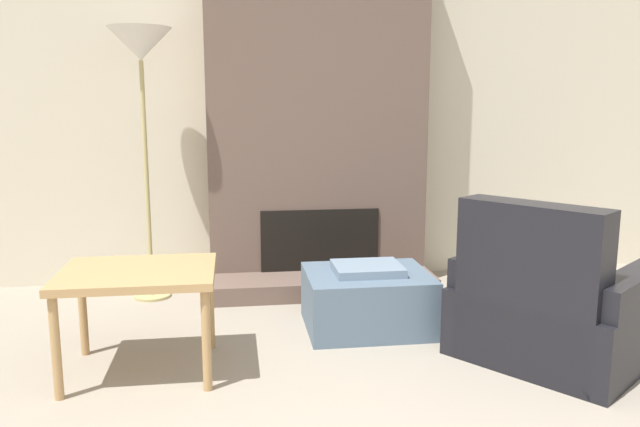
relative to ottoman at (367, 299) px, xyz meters
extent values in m
cube|color=beige|center=(-0.16, 1.24, 1.12)|extent=(6.89, 0.06, 2.60)
cube|color=brown|center=(-0.16, 1.06, 1.12)|extent=(1.62, 0.30, 2.60)
cube|color=brown|center=(-0.16, 0.71, -0.12)|extent=(1.62, 0.40, 0.13)
cube|color=black|center=(-0.16, 0.90, 0.18)|extent=(0.88, 0.02, 0.46)
cube|color=slate|center=(0.00, 0.00, -0.01)|extent=(0.74, 0.62, 0.35)
cube|color=slate|center=(0.00, 0.00, 0.19)|extent=(0.41, 0.34, 0.05)
cube|color=black|center=(0.96, -0.53, 0.00)|extent=(1.29, 1.28, 0.37)
cube|color=black|center=(0.67, -0.75, 0.26)|extent=(0.61, 0.71, 0.88)
cube|color=black|center=(1.18, -0.82, 0.08)|extent=(0.76, 0.64, 0.53)
cube|color=black|center=(0.73, -0.23, 0.08)|extent=(0.76, 0.64, 0.53)
cube|color=tan|center=(-1.28, -0.46, 0.34)|extent=(0.76, 0.61, 0.04)
cylinder|color=tan|center=(-1.62, -0.73, 0.07)|extent=(0.04, 0.04, 0.50)
cylinder|color=tan|center=(-0.94, -0.73, 0.07)|extent=(0.04, 0.04, 0.50)
cylinder|color=tan|center=(-1.62, -0.19, 0.07)|extent=(0.04, 0.04, 0.50)
cylinder|color=tan|center=(-0.94, -0.19, 0.07)|extent=(0.04, 0.04, 0.50)
cylinder|color=tan|center=(-1.38, 0.82, -0.17)|extent=(0.26, 0.26, 0.02)
cylinder|color=tan|center=(-1.38, 0.82, 0.65)|extent=(0.03, 0.03, 1.63)
cone|color=silver|center=(-1.38, 0.82, 1.57)|extent=(0.42, 0.42, 0.21)
camera|label=1|loc=(-0.80, -3.58, 1.18)|focal=35.00mm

